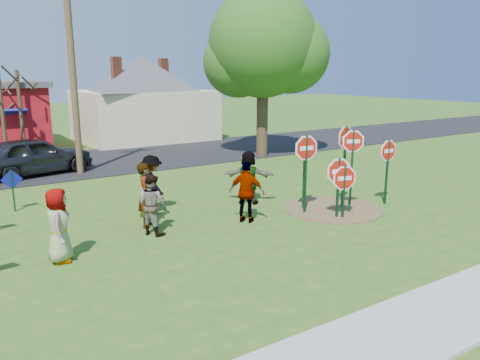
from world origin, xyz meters
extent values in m
plane|color=#325418|center=(0.00, 0.00, 0.00)|extent=(120.00, 120.00, 0.00)
cube|color=#9E9E99|center=(0.00, -7.20, 0.04)|extent=(22.00, 1.80, 0.08)
cube|color=black|center=(0.00, 11.50, 0.02)|extent=(120.00, 7.50, 0.04)
cylinder|color=brown|center=(4.50, -1.00, 0.01)|extent=(3.20, 3.20, 0.03)
cube|color=navy|center=(-3.00, 14.40, 2.40)|extent=(1.60, 0.78, 0.45)
cube|color=beige|center=(5.50, 18.00, 1.60)|extent=(8.00, 7.00, 3.20)
pyramid|color=#4C4C51|center=(5.50, 18.00, 5.40)|extent=(9.40, 9.40, 2.20)
cube|color=brown|center=(3.50, 17.00, 4.60)|extent=(0.55, 0.55, 1.40)
cube|color=brown|center=(7.50, 19.00, 4.60)|extent=(0.55, 0.55, 1.40)
cube|color=#0F381E|center=(3.97, -1.74, 0.94)|extent=(0.07, 0.08, 1.87)
cylinder|color=white|center=(3.97, -1.74, 1.47)|extent=(1.07, 0.27, 1.09)
cylinder|color=#B5160C|center=(3.97, -1.74, 1.47)|extent=(0.92, 0.24, 0.94)
cube|color=white|center=(3.97, -1.74, 1.47)|extent=(0.47, 0.12, 0.14)
cube|color=#0F381E|center=(3.46, -0.80, 1.25)|extent=(0.07, 0.08, 2.49)
cylinder|color=white|center=(3.46, -0.80, 2.10)|extent=(1.05, 0.21, 1.07)
cylinder|color=#B5160C|center=(3.46, -0.80, 2.10)|extent=(0.91, 0.19, 0.92)
cube|color=white|center=(3.46, -0.80, 2.10)|extent=(0.46, 0.09, 0.13)
cylinder|color=gold|center=(3.46, -0.80, 2.10)|extent=(1.05, 0.20, 1.07)
cube|color=#0F381E|center=(4.71, -1.55, 1.33)|extent=(0.07, 0.08, 2.65)
cylinder|color=white|center=(4.71, -1.55, 2.31)|extent=(0.84, 0.45, 0.95)
cylinder|color=#B5160C|center=(4.71, -1.55, 2.31)|extent=(0.73, 0.40, 0.82)
cube|color=white|center=(4.71, -1.55, 2.31)|extent=(0.37, 0.20, 0.12)
cube|color=#0F381E|center=(4.91, -1.03, 1.37)|extent=(0.07, 0.08, 2.74)
cylinder|color=white|center=(4.91, -1.03, 2.34)|extent=(1.06, 0.27, 1.08)
cylinder|color=#B5160C|center=(4.91, -1.03, 2.34)|extent=(0.92, 0.23, 0.94)
cube|color=white|center=(4.91, -1.03, 2.34)|extent=(0.47, 0.12, 0.13)
cylinder|color=gold|center=(4.91, -1.03, 2.34)|extent=(1.06, 0.26, 1.08)
cube|color=#0F381E|center=(4.10, -1.86, 0.82)|extent=(0.07, 0.08, 1.64)
cylinder|color=white|center=(4.10, -1.86, 1.27)|extent=(1.00, 0.33, 1.04)
cylinder|color=#B5160C|center=(4.10, -1.86, 1.27)|extent=(0.87, 0.28, 0.90)
cube|color=white|center=(4.10, -1.86, 1.27)|extent=(0.44, 0.14, 0.13)
cube|color=#0F381E|center=(6.47, -1.49, 1.10)|extent=(0.05, 0.07, 2.20)
cylinder|color=white|center=(6.47, -1.49, 1.84)|extent=(0.98, 0.03, 0.98)
cylinder|color=#B5160C|center=(6.47, -1.49, 1.84)|extent=(0.84, 0.03, 0.84)
cube|color=white|center=(6.47, -1.49, 1.84)|extent=(0.43, 0.01, 0.12)
cylinder|color=gold|center=(6.47, -1.49, 1.84)|extent=(0.98, 0.02, 0.98)
cube|color=#0F381E|center=(3.72, -0.44, 1.16)|extent=(0.06, 0.07, 2.31)
cylinder|color=white|center=(3.72, -0.44, 1.97)|extent=(0.94, 0.15, 0.95)
cylinder|color=#B5160C|center=(3.72, -0.44, 1.97)|extent=(0.81, 0.13, 0.82)
cube|color=white|center=(3.72, -0.44, 1.97)|extent=(0.41, 0.06, 0.12)
cube|color=#0F381E|center=(-4.32, 4.42, 0.69)|extent=(0.06, 0.07, 1.37)
cube|color=navy|center=(-4.32, 4.42, 1.06)|extent=(0.66, 0.08, 0.66)
imported|color=#4A5098|center=(-4.00, -0.66, 0.90)|extent=(0.79, 1.00, 1.80)
imported|color=#2A7D6D|center=(-1.28, 0.68, 0.95)|extent=(0.72, 0.82, 1.89)
imported|color=brown|center=(-1.39, -0.01, 0.85)|extent=(0.95, 1.03, 1.70)
imported|color=#38373D|center=(-0.64, 1.78, 0.94)|extent=(0.83, 1.29, 1.88)
imported|color=#4C2952|center=(1.38, -0.58, 0.93)|extent=(1.05, 1.12, 1.85)
imported|color=#255633|center=(2.56, 1.09, 0.92)|extent=(1.66, 1.51, 1.84)
imported|color=#2D2D32|center=(-2.75, 9.88, 0.87)|extent=(5.15, 2.93, 1.65)
cylinder|color=#4C3823|center=(-1.03, 9.10, 4.57)|extent=(0.28, 0.28, 9.15)
cylinder|color=#382819|center=(8.27, 8.30, 2.33)|extent=(0.59, 0.59, 4.67)
sphere|color=#295215|center=(8.27, 8.30, 5.83)|extent=(5.51, 5.51, 5.51)
sphere|color=#295215|center=(9.55, 7.66, 5.30)|extent=(4.03, 4.03, 4.03)
sphere|color=#295215|center=(7.32, 9.15, 4.88)|extent=(3.61, 3.61, 3.61)
cylinder|color=#382819|center=(-2.51, 14.06, 2.25)|extent=(0.18, 0.18, 4.50)
cylinder|color=#382819|center=(-3.51, 12.48, 2.57)|extent=(0.18, 0.18, 5.14)
camera|label=1|loc=(-6.09, -11.75, 4.43)|focal=35.00mm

